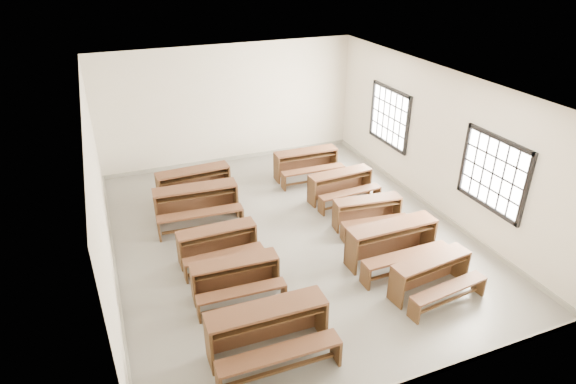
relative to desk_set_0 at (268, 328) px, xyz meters
name	(u,v)px	position (x,y,z in m)	size (l,w,h in m)	color
room	(292,138)	(1.58, 2.95, 1.67)	(8.50, 8.50, 3.20)	slate
desk_set_0	(268,328)	(0.00, 0.00, 0.00)	(1.80, 0.96, 0.80)	brown
desk_set_1	(236,276)	(-0.07, 1.47, -0.07)	(1.53, 0.85, 0.68)	brown
desk_set_2	(218,242)	(-0.09, 2.61, -0.08)	(1.51, 0.80, 0.67)	brown
desk_set_3	(197,202)	(-0.15, 4.21, 0.00)	(1.84, 1.03, 0.81)	brown
desk_set_4	(194,183)	(0.01, 5.20, -0.02)	(1.76, 0.99, 0.77)	brown
desk_set_5	(432,274)	(3.09, 0.27, -0.07)	(1.59, 0.95, 0.68)	brown
desk_set_6	(393,241)	(2.97, 1.33, -0.01)	(1.77, 0.93, 0.79)	brown
desk_set_7	(368,211)	(3.19, 2.62, -0.09)	(1.53, 0.92, 0.65)	brown
desk_set_8	(341,184)	(3.23, 3.94, -0.06)	(1.60, 0.90, 0.70)	brown
desk_set_9	(306,162)	(2.97, 5.36, -0.04)	(1.66, 0.89, 0.74)	brown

